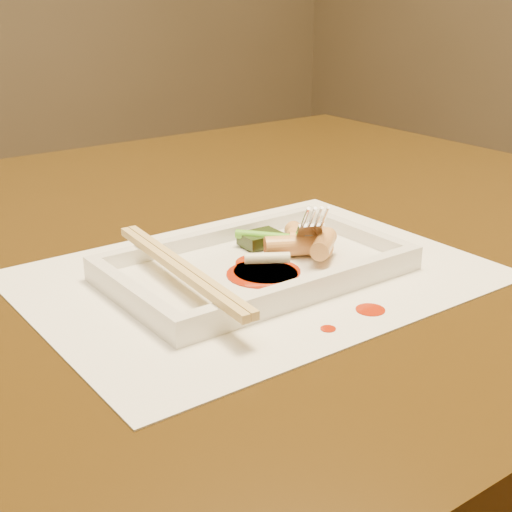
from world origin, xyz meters
TOP-DOWN VIEW (x-y plane):
  - table at (0.00, 0.00)m, footprint 1.40×0.90m
  - placemat at (0.09, -0.14)m, footprint 0.40×0.30m
  - sauce_splatter_a at (0.12, -0.26)m, footprint 0.02×0.02m
  - sauce_splatter_b at (0.07, -0.26)m, footprint 0.01×0.01m
  - plate_base at (0.09, -0.14)m, footprint 0.26×0.16m
  - plate_rim_far at (0.09, -0.07)m, footprint 0.26×0.01m
  - plate_rim_near at (0.09, -0.22)m, footprint 0.26×0.01m
  - plate_rim_left at (-0.03, -0.14)m, footprint 0.01×0.14m
  - plate_rim_right at (0.21, -0.14)m, footprint 0.01×0.14m
  - veg_piece at (0.12, -0.10)m, footprint 0.04×0.03m
  - scallion_white at (0.09, -0.16)m, footprint 0.04×0.03m
  - scallion_green at (0.13, -0.12)m, footprint 0.06×0.07m
  - chopstick_a at (0.01, -0.14)m, footprint 0.02×0.22m
  - chopstick_b at (0.02, -0.14)m, footprint 0.02×0.22m
  - fork at (0.16, -0.13)m, footprint 0.09×0.10m
  - sauce_blob_0 at (0.08, -0.16)m, footprint 0.06×0.06m
  - sauce_blob_1 at (0.10, -0.14)m, footprint 0.04×0.04m
  - sauce_blob_2 at (0.09, -0.16)m, footprint 0.06×0.06m
  - rice_cake_0 at (0.15, -0.15)m, footprint 0.02×0.05m
  - rice_cake_1 at (0.15, -0.13)m, footprint 0.03×0.05m
  - rice_cake_2 at (0.15, -0.17)m, footprint 0.05×0.04m
  - rice_cake_3 at (0.15, -0.14)m, footprint 0.04×0.04m
  - rice_cake_4 at (0.13, -0.14)m, footprint 0.05×0.04m

SIDE VIEW (x-z plane):
  - table at x=0.00m, z-range 0.27..1.02m
  - placemat at x=0.09m, z-range 0.75..0.75m
  - sauce_splatter_a at x=0.12m, z-range 0.75..0.75m
  - sauce_splatter_b at x=0.07m, z-range 0.75..0.75m
  - plate_base at x=0.09m, z-range 0.75..0.76m
  - sauce_blob_0 at x=0.08m, z-range 0.76..0.76m
  - sauce_blob_1 at x=0.10m, z-range 0.76..0.76m
  - sauce_blob_2 at x=0.09m, z-range 0.76..0.76m
  - plate_rim_far at x=0.09m, z-range 0.76..0.77m
  - plate_rim_near at x=0.09m, z-range 0.76..0.77m
  - plate_rim_left at x=-0.03m, z-range 0.76..0.77m
  - plate_rim_right at x=0.21m, z-range 0.76..0.77m
  - veg_piece at x=0.12m, z-range 0.76..0.77m
  - rice_cake_0 at x=0.15m, z-range 0.76..0.78m
  - rice_cake_1 at x=0.15m, z-range 0.76..0.78m
  - rice_cake_3 at x=0.15m, z-range 0.76..0.78m
  - rice_cake_4 at x=0.13m, z-range 0.76..0.78m
  - scallion_white at x=0.09m, z-range 0.77..0.78m
  - scallion_green at x=0.13m, z-range 0.77..0.78m
  - rice_cake_2 at x=0.15m, z-range 0.77..0.78m
  - chopstick_a at x=0.01m, z-range 0.77..0.78m
  - chopstick_b at x=0.02m, z-range 0.77..0.78m
  - fork at x=0.16m, z-range 0.76..0.90m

